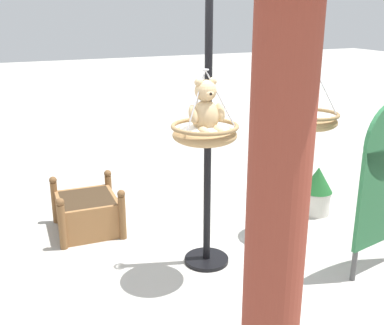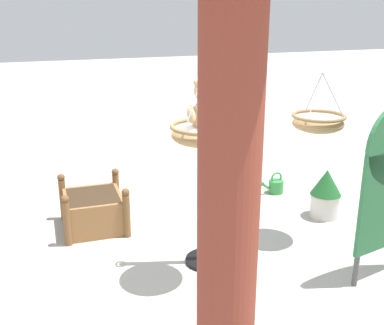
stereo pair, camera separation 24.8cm
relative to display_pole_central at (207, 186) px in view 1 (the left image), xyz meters
The scene contains 8 objects.
ground_plane 0.85m from the display_pole_central, ahead, with size 40.00×40.00×0.00m, color #ADAAA3.
display_pole_central is the anchor object (origin of this frame).
hanging_basket_with_teddy 0.66m from the display_pole_central, 59.04° to the left, with size 0.58×0.58×0.65m.
teddy_bear 0.86m from the display_pole_central, 61.21° to the left, with size 0.33×0.28×0.47m.
hanging_basket_left_high 1.34m from the display_pole_central, behind, with size 0.55×0.55×0.61m.
wooden_planter_box 1.62m from the display_pole_central, 51.82° to the right, with size 0.76×0.81×0.57m.
potted_plant_bushy_green 1.88m from the display_pole_central, 163.59° to the right, with size 0.37×0.37×0.60m.
watering_can 2.23m from the display_pole_central, 138.28° to the right, with size 0.35×0.20×0.30m.
Camera 1 is at (1.60, 3.82, 2.43)m, focal length 44.38 mm.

